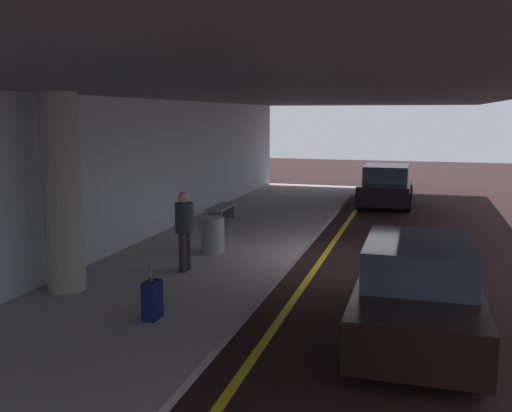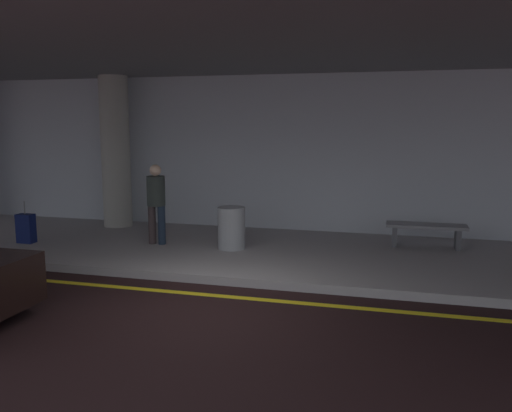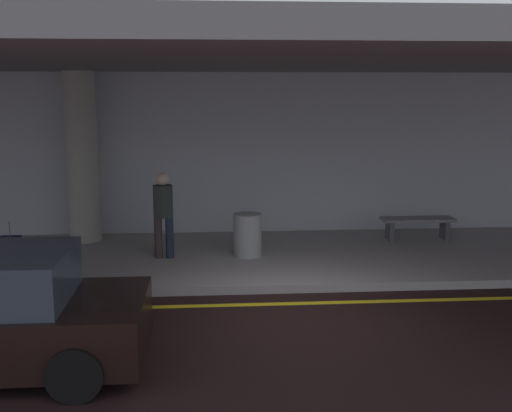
{
  "view_description": "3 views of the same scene",
  "coord_description": "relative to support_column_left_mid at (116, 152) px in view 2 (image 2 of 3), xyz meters",
  "views": [
    {
      "loc": [
        -12.77,
        -1.67,
        3.4
      ],
      "look_at": [
        0.62,
        2.25,
        1.12
      ],
      "focal_mm": 39.56,
      "sensor_mm": 36.0,
      "label": 1
    },
    {
      "loc": [
        2.67,
        -7.11,
        2.69
      ],
      "look_at": [
        0.31,
        1.75,
        1.25
      ],
      "focal_mm": 37.32,
      "sensor_mm": 36.0,
      "label": 2
    },
    {
      "loc": [
        -1.3,
        -9.25,
        3.4
      ],
      "look_at": [
        -0.41,
        2.47,
        1.25
      ],
      "focal_mm": 44.54,
      "sensor_mm": 36.0,
      "label": 3
    }
  ],
  "objects": [
    {
      "name": "ground_plane",
      "position": [
        4.0,
        -4.59,
        -1.97
      ],
      "size": [
        60.0,
        60.0,
        0.0
      ],
      "primitive_type": "plane",
      "color": "black"
    },
    {
      "name": "sidewalk",
      "position": [
        4.0,
        -1.49,
        -1.9
      ],
      "size": [
        26.0,
        4.2,
        0.15
      ],
      "primitive_type": "cube",
      "color": "#9A9496",
      "rests_on": "ground"
    },
    {
      "name": "lane_stripe_yellow",
      "position": [
        4.0,
        -4.11,
        -1.97
      ],
      "size": [
        26.0,
        0.14,
        0.01
      ],
      "primitive_type": "cube",
      "color": "yellow",
      "rests_on": "ground"
    },
    {
      "name": "support_column_left_mid",
      "position": [
        0.0,
        0.0,
        0.0
      ],
      "size": [
        0.7,
        0.7,
        3.65
      ],
      "primitive_type": "cylinder",
      "color": "#9D9B91",
      "rests_on": "sidewalk"
    },
    {
      "name": "ceiling_overhang",
      "position": [
        4.0,
        -1.99,
        1.97
      ],
      "size": [
        28.0,
        13.2,
        0.3
      ],
      "primitive_type": "cube",
      "color": "slate",
      "rests_on": "support_column_far_left"
    },
    {
      "name": "terminal_back_wall",
      "position": [
        4.0,
        0.76,
        -0.07
      ],
      "size": [
        26.0,
        0.3,
        3.8
      ],
      "primitive_type": "cube",
      "color": "#B1B7C0",
      "rests_on": "ground"
    },
    {
      "name": "traveler_with_luggage",
      "position": [
        1.81,
        -1.6,
        -0.86
      ],
      "size": [
        0.38,
        0.38,
        1.68
      ],
      "rotation": [
        0.0,
        0.0,
        6.28
      ],
      "color": "#332829",
      "rests_on": "sidewalk"
    },
    {
      "name": "suitcase_upright_primary",
      "position": [
        -0.93,
        -2.23,
        -1.51
      ],
      "size": [
        0.36,
        0.22,
        0.9
      ],
      "rotation": [
        0.0,
        0.0,
        0.08
      ],
      "color": "#0C1648",
      "rests_on": "sidewalk"
    },
    {
      "name": "bench_metal",
      "position": [
        7.29,
        -0.47,
        -1.47
      ],
      "size": [
        1.6,
        0.5,
        0.48
      ],
      "color": "slate",
      "rests_on": "sidewalk"
    },
    {
      "name": "trash_bin_steel",
      "position": [
        3.46,
        -1.6,
        -1.4
      ],
      "size": [
        0.56,
        0.56,
        0.85
      ],
      "primitive_type": "cylinder",
      "color": "gray",
      "rests_on": "sidewalk"
    }
  ]
}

